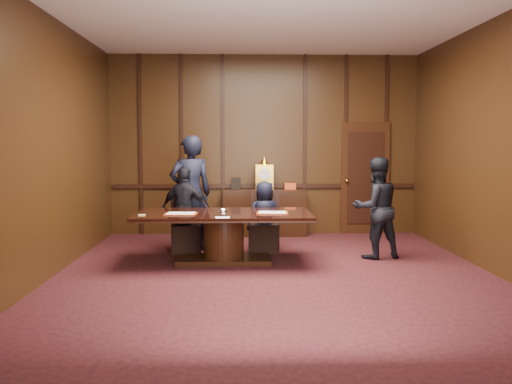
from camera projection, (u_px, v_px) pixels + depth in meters
room at (280, 148)px, 7.27m from camera, size 7.00×7.04×3.50m
sideboard at (264, 211)px, 10.49m from camera, size 1.60×0.45×1.54m
conference_table at (224, 229)px, 8.07m from camera, size 2.62×1.32×0.76m
folder_left at (181, 214)px, 7.86m from camera, size 0.47×0.35×0.02m
folder_right at (272, 213)px, 7.97m from camera, size 0.48×0.36×0.02m
inkstand at (223, 213)px, 7.60m from camera, size 0.20×0.14×0.12m
notepad at (142, 215)px, 7.73m from camera, size 0.11×0.08×0.01m
chair_left at (186, 234)px, 8.95m from camera, size 0.54×0.54×0.99m
chair_right at (265, 234)px, 8.99m from camera, size 0.53×0.53×0.99m
signatory_left at (185, 210)px, 8.83m from camera, size 0.89×0.58×1.41m
signatory_right at (265, 217)px, 8.88m from camera, size 0.65×0.51×1.17m
witness_left at (191, 193)px, 8.98m from camera, size 0.80×0.64×1.92m
witness_right at (376, 208)px, 8.40m from camera, size 0.88×0.76×1.57m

